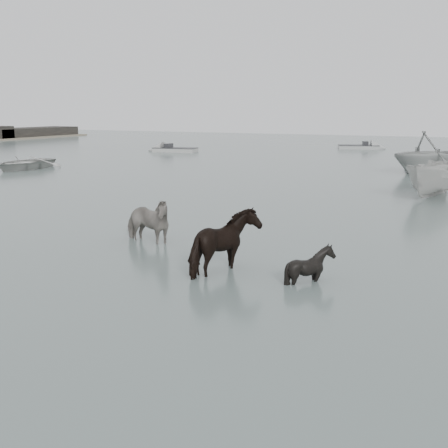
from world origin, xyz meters
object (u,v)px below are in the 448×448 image
(pony_pinto, at_px, (146,216))
(rowboat_lead, at_px, (24,161))
(pony_dark, at_px, (227,238))
(pony_black, at_px, (310,256))

(pony_pinto, height_order, rowboat_lead, pony_pinto)
(rowboat_lead, bearing_deg, pony_dark, -39.60)
(pony_pinto, bearing_deg, pony_dark, -106.75)
(pony_dark, xyz_separation_m, pony_black, (2.01, 0.20, -0.26))
(pony_pinto, xyz_separation_m, rowboat_lead, (-18.64, 13.79, -0.31))
(pony_dark, height_order, pony_black, pony_dark)
(pony_pinto, relative_size, pony_black, 1.63)
(pony_black, bearing_deg, pony_pinto, 65.93)
(pony_black, xyz_separation_m, rowboat_lead, (-24.07, 15.32, -0.09))
(pony_pinto, distance_m, pony_black, 5.64)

